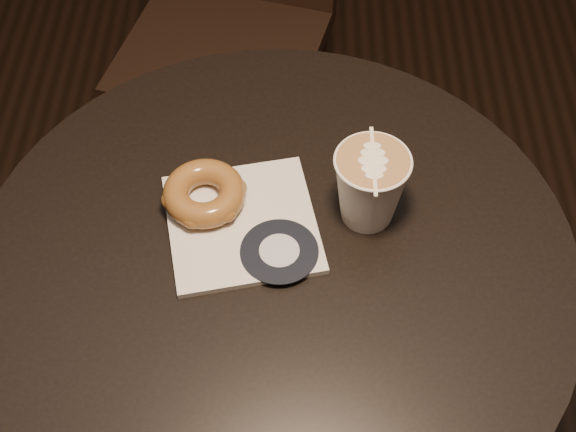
{
  "coord_description": "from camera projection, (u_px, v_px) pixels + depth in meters",
  "views": [
    {
      "loc": [
        0.02,
        -0.51,
        1.51
      ],
      "look_at": [
        0.01,
        0.03,
        0.79
      ],
      "focal_mm": 50.0,
      "sensor_mm": 36.0,
      "label": 1
    }
  ],
  "objects": [
    {
      "name": "latte_cup",
      "position": [
        370.0,
        188.0,
        0.91
      ],
      "size": [
        0.09,
        0.09,
        0.1
      ],
      "primitive_type": null,
      "color": "white",
      "rests_on": "cafe_table"
    },
    {
      "name": "cafe_table",
      "position": [
        277.0,
        338.0,
        1.08
      ],
      "size": [
        0.7,
        0.7,
        0.75
      ],
      "color": "black",
      "rests_on": "ground"
    },
    {
      "name": "doughnut",
      "position": [
        204.0,
        193.0,
        0.94
      ],
      "size": [
        0.1,
        0.1,
        0.03
      ],
      "primitive_type": "torus",
      "color": "brown",
      "rests_on": "pastry_bag"
    },
    {
      "name": "pastry_bag",
      "position": [
        242.0,
        224.0,
        0.94
      ],
      "size": [
        0.2,
        0.2,
        0.01
      ],
      "primitive_type": "cube",
      "rotation": [
        0.0,
        0.0,
        0.21
      ],
      "color": "silver",
      "rests_on": "cafe_table"
    }
  ]
}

